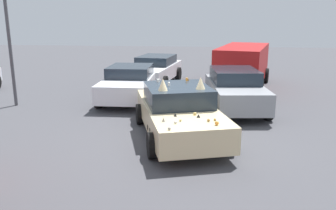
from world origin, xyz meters
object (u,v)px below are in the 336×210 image
object	(u,v)px
parked_sedan_near_right	(235,89)
lot_lamp_post	(8,33)
parked_sedan_near_left	(130,83)
parked_sedan_row_back_far	(155,70)
art_car_decorated	(179,112)
parked_van_behind_left	(243,64)

from	to	relation	value
parked_sedan_near_right	lot_lamp_post	size ratio (longest dim) A/B	0.95
parked_sedan_near_left	parked_sedan_near_right	bearing A→B (deg)	74.07
parked_sedan_near_left	parked_sedan_row_back_far	world-z (taller)	parked_sedan_row_back_far
art_car_decorated	parked_sedan_row_back_far	distance (m)	7.92
art_car_decorated	parked_sedan_near_left	xyz separation A→B (m)	(4.20, 2.26, -0.01)
parked_sedan_near_left	parked_sedan_row_back_far	size ratio (longest dim) A/B	0.92
art_car_decorated	parked_sedan_near_right	world-z (taller)	art_car_decorated
parked_sedan_near_left	lot_lamp_post	xyz separation A→B (m)	(-1.36, 4.12, 2.01)
parked_van_behind_left	lot_lamp_post	distance (m)	10.11
parked_van_behind_left	parked_sedan_near_right	distance (m)	4.40
lot_lamp_post	parked_sedan_row_back_far	bearing A→B (deg)	-43.41
parked_sedan_near_left	parked_sedan_row_back_far	bearing A→B (deg)	171.22
parked_van_behind_left	art_car_decorated	bearing A→B (deg)	-4.81
parked_sedan_row_back_far	lot_lamp_post	bearing A→B (deg)	-35.03
parked_van_behind_left	parked_sedan_near_right	world-z (taller)	parked_van_behind_left
art_car_decorated	parked_sedan_row_back_far	size ratio (longest dim) A/B	1.01
parked_sedan_near_right	lot_lamp_post	world-z (taller)	lot_lamp_post
parked_van_behind_left	parked_sedan_row_back_far	xyz separation A→B (m)	(0.30, 4.25, -0.38)
art_car_decorated	parked_sedan_near_right	bearing A→B (deg)	133.65
art_car_decorated	parked_sedan_near_right	size ratio (longest dim) A/B	1.14
art_car_decorated	parked_sedan_near_left	size ratio (longest dim) A/B	1.09
parked_sedan_near_left	parked_sedan_near_right	size ratio (longest dim) A/B	1.04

